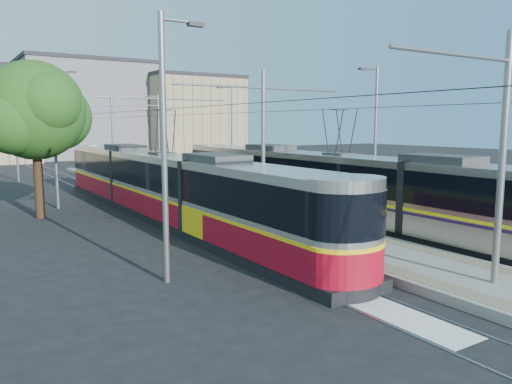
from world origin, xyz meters
TOP-DOWN VIEW (x-y plane):
  - ground at (0.00, 0.00)m, footprint 160.00×160.00m
  - platform at (0.00, 17.00)m, footprint 4.00×50.00m
  - tactile_strip_left at (-1.45, 17.00)m, footprint 0.70×50.00m
  - tactile_strip_right at (1.45, 17.00)m, footprint 0.70×50.00m
  - rails at (0.00, 17.00)m, footprint 8.71×70.00m
  - track_arrow at (-3.60, -3.00)m, footprint 1.20×5.00m
  - tram_left at (-3.60, 11.80)m, footprint 2.43×28.86m
  - tram_right at (3.60, 6.65)m, footprint 2.43×30.02m
  - catenary at (0.00, 14.15)m, footprint 9.20×70.00m
  - street_lamps at (-0.00, 21.00)m, footprint 15.18×38.22m
  - shelter at (0.82, 12.27)m, footprint 0.77×1.08m
  - tree at (-8.55, 15.67)m, footprint 5.50×5.08m
  - building_centre at (6.00, 64.00)m, footprint 18.36×14.28m
  - building_right at (20.00, 58.00)m, footprint 14.28×10.20m

SIDE VIEW (x-z plane):
  - ground at x=0.00m, z-range 0.00..0.00m
  - track_arrow at x=-3.60m, z-range 0.00..0.01m
  - rails at x=0.00m, z-range 0.00..0.03m
  - platform at x=0.00m, z-range 0.00..0.30m
  - tactile_strip_left at x=-1.45m, z-range 0.30..0.31m
  - tactile_strip_right at x=1.45m, z-range 0.30..0.31m
  - shelter at x=0.82m, z-range 0.35..2.55m
  - tram_left at x=-3.60m, z-range -1.04..4.46m
  - tram_right at x=3.60m, z-range -0.89..4.61m
  - street_lamps at x=0.00m, z-range 0.18..8.18m
  - catenary at x=0.00m, z-range 1.02..8.02m
  - tree at x=-8.55m, z-range 1.41..9.39m
  - building_right at x=20.00m, z-range 0.01..12.12m
  - building_centre at x=6.00m, z-range 0.01..13.89m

